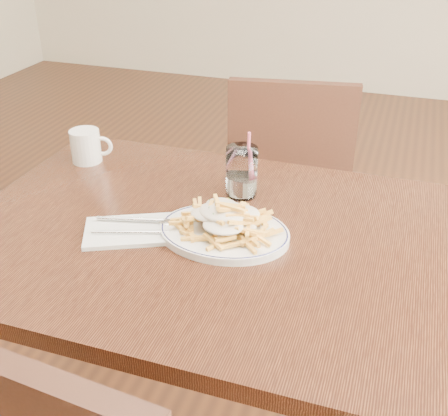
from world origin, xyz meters
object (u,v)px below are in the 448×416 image
(table, at_px, (229,264))
(fries_plate, at_px, (224,232))
(water_glass, at_px, (242,175))
(chair_far, at_px, (290,179))
(coffee_mug, at_px, (87,146))
(loaded_fries, at_px, (224,216))

(table, distance_m, fries_plate, 0.09)
(fries_plate, height_order, water_glass, water_glass)
(table, height_order, fries_plate, fries_plate)
(chair_far, relative_size, water_glass, 5.29)
(table, bearing_deg, fries_plate, -122.14)
(table, relative_size, chair_far, 1.35)
(fries_plate, relative_size, coffee_mug, 2.61)
(fries_plate, height_order, loaded_fries, loaded_fries)
(loaded_fries, bearing_deg, coffee_mug, 152.73)
(coffee_mug, bearing_deg, table, -25.86)
(chair_far, xyz_separation_m, water_glass, (0.00, -0.60, 0.30))
(loaded_fries, height_order, water_glass, water_glass)
(fries_plate, distance_m, coffee_mug, 0.54)
(loaded_fries, distance_m, water_glass, 0.20)
(coffee_mug, bearing_deg, fries_plate, -27.27)
(table, xyz_separation_m, chair_far, (-0.03, 0.79, -0.17))
(fries_plate, xyz_separation_m, water_glass, (-0.02, 0.20, 0.04))
(loaded_fries, distance_m, coffee_mug, 0.54)
(coffee_mug, bearing_deg, water_glass, -6.31)
(table, relative_size, water_glass, 7.13)
(chair_far, relative_size, fries_plate, 3.04)
(fries_plate, relative_size, loaded_fries, 1.32)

